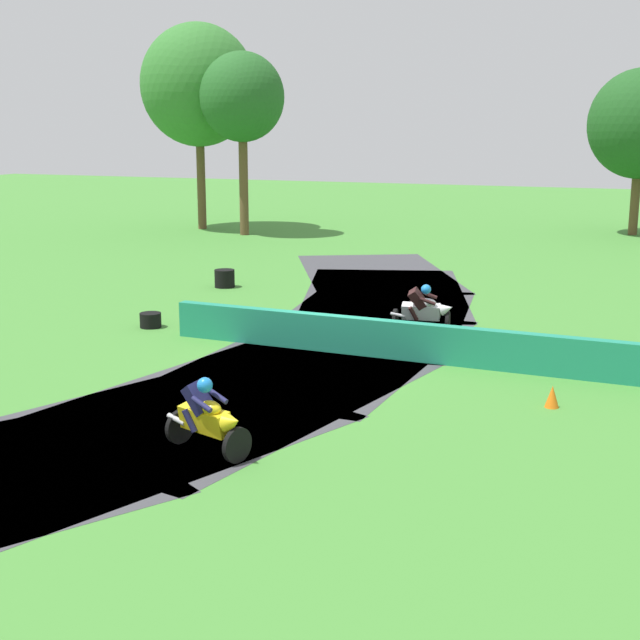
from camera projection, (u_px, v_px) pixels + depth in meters
ground_plane at (331, 351)px, 21.53m from camera, size 120.00×120.00×0.00m
track_asphalt at (281, 346)px, 22.05m from camera, size 10.94×33.10×0.01m
safety_barrier at (576, 358)px, 19.17m from camera, size 19.99×1.08×0.90m
motorcycle_lead_yellow at (207, 417)px, 14.67m from camera, size 1.69×1.13×1.43m
motorcycle_chase_white at (424, 309)px, 23.28m from camera, size 1.69×0.94×1.43m
tire_stack_mid_a at (151, 320)px, 24.01m from camera, size 0.58×0.58×0.40m
tire_stack_mid_b at (225, 278)px, 29.88m from camera, size 0.68×0.68×0.60m
traffic_cone at (552, 397)px, 17.23m from camera, size 0.28×0.28×0.44m
tree_far_left at (198, 85)px, 44.98m from camera, size 5.89×5.89×10.43m
tree_far_right at (242, 98)px, 42.61m from camera, size 4.10×4.10×8.83m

